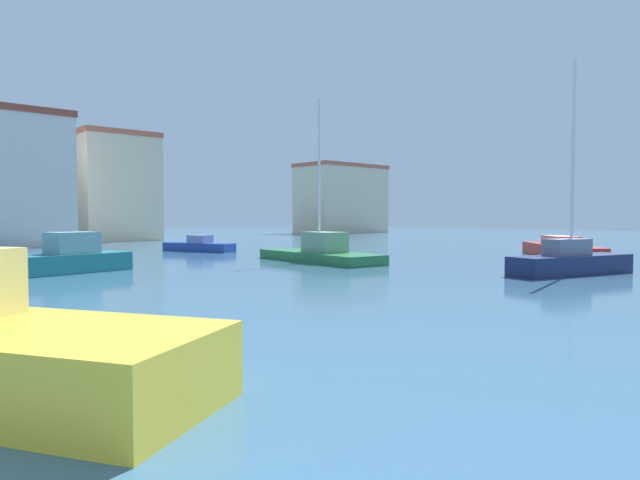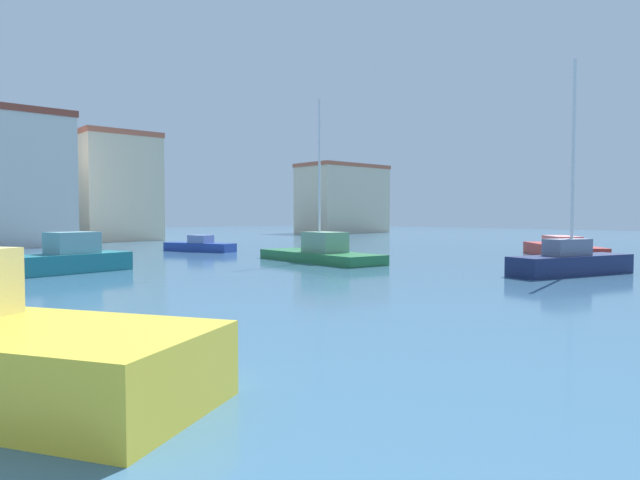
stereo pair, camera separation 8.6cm
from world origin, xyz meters
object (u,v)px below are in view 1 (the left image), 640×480
(motorboat_red_far_right, at_px, (561,249))
(sailboat_navy_center_channel, at_px, (570,261))
(motorboat_blue_mid_harbor, at_px, (199,246))
(sailboat_green_distant_east, at_px, (321,252))
(motorboat_teal_behind_lamppost, at_px, (59,260))

(motorboat_red_far_right, bearing_deg, sailboat_navy_center_channel, -153.09)
(motorboat_blue_mid_harbor, height_order, motorboat_red_far_right, motorboat_red_far_right)
(sailboat_green_distant_east, bearing_deg, motorboat_red_far_right, -27.94)
(motorboat_blue_mid_harbor, xyz_separation_m, motorboat_teal_behind_lamppost, (-11.46, -8.74, 0.20))
(sailboat_navy_center_channel, height_order, motorboat_teal_behind_lamppost, sailboat_navy_center_channel)
(sailboat_navy_center_channel, xyz_separation_m, motorboat_red_far_right, (9.34, 4.74, -0.12))
(sailboat_green_distant_east, bearing_deg, sailboat_navy_center_channel, -73.78)
(motorboat_teal_behind_lamppost, distance_m, sailboat_green_distant_east, 12.33)
(motorboat_teal_behind_lamppost, height_order, motorboat_red_far_right, motorboat_teal_behind_lamppost)
(motorboat_blue_mid_harbor, distance_m, sailboat_green_distant_east, 11.57)
(sailboat_navy_center_channel, distance_m, motorboat_teal_behind_lamppost, 20.97)
(motorboat_blue_mid_harbor, distance_m, motorboat_red_far_right, 22.57)
(motorboat_red_far_right, bearing_deg, motorboat_teal_behind_lamppost, 158.85)
(sailboat_navy_center_channel, distance_m, motorboat_red_far_right, 10.48)
(motorboat_blue_mid_harbor, height_order, sailboat_green_distant_east, sailboat_green_distant_east)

